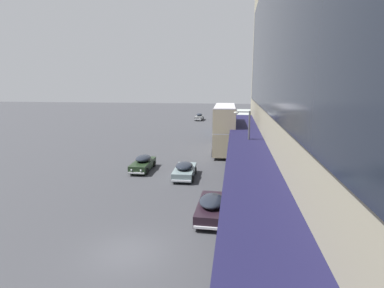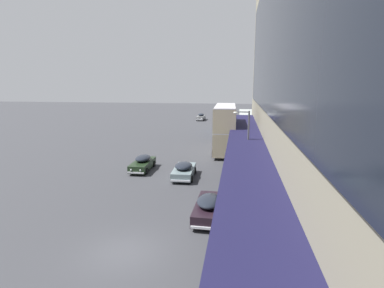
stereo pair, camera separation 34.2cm
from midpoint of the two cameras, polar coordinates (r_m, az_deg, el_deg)
name	(u,v)px [view 1 (the left image)]	position (r m, az deg, el deg)	size (l,w,h in m)	color
ground	(128,253)	(16.86, -12.74, -19.61)	(240.00, 240.00, 0.00)	#3C3D41
sidewalk_kerb	(354,270)	(16.85, 27.91, -20.48)	(10.00, 180.00, 0.15)	#A5ADA7
building_facade	(384,6)	(14.81, 32.14, 21.32)	(9.20, 80.00, 23.21)	gray
transit_bus_kerbside_front	(228,122)	(53.99, 6.63, 4.09)	(2.74, 9.79, 3.15)	teal
transit_bus_kerbside_rear	(224,127)	(38.26, 5.95, 3.23)	(2.99, 9.95, 5.95)	tan
sedan_trailing_near	(143,163)	(30.75, -9.64, -3.59)	(1.84, 4.55, 1.50)	black
sedan_far_back	(199,117)	(72.34, 1.25, 5.20)	(1.83, 4.86, 1.65)	gray
sedan_lead_mid	(184,170)	(27.94, -1.79, -4.98)	(2.03, 4.53, 1.48)	gray
sedan_second_near	(212,207)	(19.95, 3.34, -11.82)	(2.05, 4.77, 1.51)	black
pedestrian_at_kerb	(265,188)	(22.47, 13.32, -8.23)	(0.33, 0.62, 1.86)	#29263D
street_lamp	(247,138)	(27.66, 10.02, 1.09)	(1.50, 0.28, 6.09)	#4C4C51
fire_hydrant	(257,283)	(13.91, 11.55, -24.57)	(0.20, 0.40, 0.70)	red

